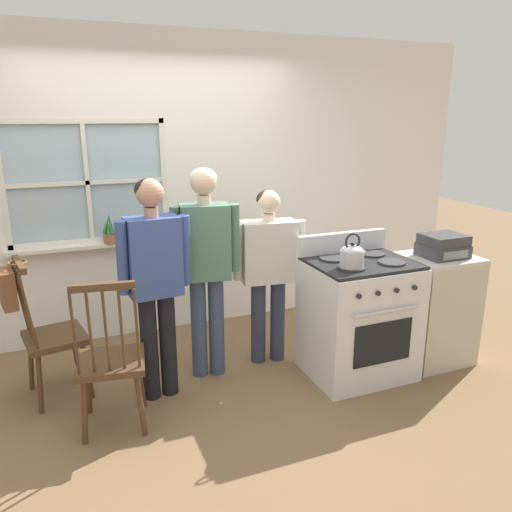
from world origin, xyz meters
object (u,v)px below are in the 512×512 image
at_px(chair_near_wall, 111,362).
at_px(person_teen_center, 206,256).
at_px(kettle, 352,255).
at_px(side_counter, 435,308).
at_px(stove, 358,317).
at_px(person_elderly_left, 155,272).
at_px(stereo, 443,246).
at_px(person_adult_right, 268,262).
at_px(potted_plant, 110,233).
at_px(chair_by_window, 52,337).
at_px(handbag, 8,288).

bearing_deg(chair_near_wall, person_teen_center, -141.75).
height_order(person_teen_center, kettle, person_teen_center).
distance_m(chair_near_wall, side_counter, 2.58).
relative_size(stove, side_counter, 1.20).
relative_size(chair_near_wall, person_teen_center, 0.64).
xyz_separation_m(person_elderly_left, person_teen_center, (0.42, 0.17, 0.03)).
distance_m(stove, kettle, 0.59).
distance_m(side_counter, stereo, 0.54).
bearing_deg(kettle, person_adult_right, 124.05).
bearing_deg(person_teen_center, side_counter, -5.06).
bearing_deg(chair_near_wall, person_adult_right, -151.14).
relative_size(kettle, stereo, 0.73).
bearing_deg(potted_plant, stove, -38.79).
distance_m(chair_near_wall, kettle, 1.79).
bearing_deg(chair_near_wall, side_counter, -171.60).
bearing_deg(side_counter, person_elderly_left, 172.68).
bearing_deg(stereo, potted_plant, 149.43).
bearing_deg(kettle, side_counter, 5.85).
relative_size(chair_near_wall, kettle, 4.24).
distance_m(person_elderly_left, side_counter, 2.30).
bearing_deg(kettle, stereo, 4.52).
distance_m(person_adult_right, potted_plant, 1.44).
xyz_separation_m(stove, stereo, (0.71, -0.06, 0.51)).
bearing_deg(stove, person_elderly_left, 170.79).
bearing_deg(person_adult_right, person_elderly_left, -160.81).
distance_m(person_adult_right, kettle, 0.72).
xyz_separation_m(chair_by_window, kettle, (2.04, -0.66, 0.56)).
xyz_separation_m(chair_by_window, person_adult_right, (1.65, -0.08, 0.40)).
bearing_deg(person_teen_center, chair_by_window, -176.86).
bearing_deg(person_adult_right, person_teen_center, -169.14).
distance_m(chair_near_wall, person_teen_center, 1.02).
bearing_deg(person_teen_center, kettle, -21.60).
distance_m(chair_by_window, handbag, 0.48).
height_order(chair_by_window, stereo, stereo).
bearing_deg(stove, potted_plant, 141.21).
bearing_deg(person_adult_right, potted_plant, 147.79).
bearing_deg(chair_by_window, chair_near_wall, -158.52).
bearing_deg(person_teen_center, stove, -11.66).
distance_m(person_teen_center, person_adult_right, 0.54).
distance_m(chair_near_wall, person_adult_right, 1.44).
bearing_deg(person_adult_right, chair_by_window, -175.99).
bearing_deg(side_counter, chair_by_window, 168.96).
bearing_deg(handbag, person_adult_right, -1.07).
xyz_separation_m(chair_by_window, side_counter, (2.93, -0.57, -0.01)).
bearing_deg(chair_near_wall, stove, -170.52).
height_order(person_adult_right, handbag, person_adult_right).
bearing_deg(handbag, chair_near_wall, -41.34).
distance_m(potted_plant, stereo, 2.79).
bearing_deg(handbag, kettle, -15.24).
height_order(kettle, side_counter, kettle).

